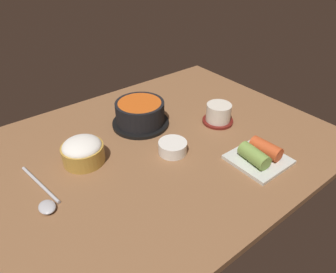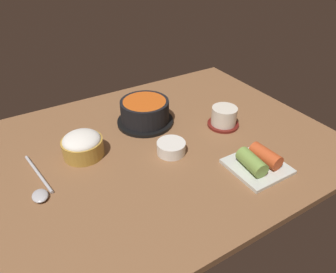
{
  "view_description": "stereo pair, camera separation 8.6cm",
  "coord_description": "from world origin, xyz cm",
  "px_view_note": "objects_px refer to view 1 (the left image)",
  "views": [
    {
      "loc": [
        -41.62,
        -57.86,
        53.72
      ],
      "look_at": [
        2.0,
        -2.0,
        5.0
      ],
      "focal_mm": 32.71,
      "sensor_mm": 36.0,
      "label": 1
    },
    {
      "loc": [
        -34.54,
        -62.73,
        53.72
      ],
      "look_at": [
        2.0,
        -2.0,
        5.0
      ],
      "focal_mm": 32.71,
      "sensor_mm": 36.0,
      "label": 2
    }
  ],
  "objects_px": {
    "banchan_cup_center": "(173,147)",
    "tea_cup_with_saucer": "(218,114)",
    "stone_pot": "(140,114)",
    "rice_bowl": "(83,151)",
    "spoon": "(45,199)",
    "kimchi_plate": "(259,155)"
  },
  "relations": [
    {
      "from": "tea_cup_with_saucer",
      "to": "banchan_cup_center",
      "type": "bearing_deg",
      "value": -170.56
    },
    {
      "from": "stone_pot",
      "to": "tea_cup_with_saucer",
      "type": "bearing_deg",
      "value": -34.83
    },
    {
      "from": "stone_pot",
      "to": "tea_cup_with_saucer",
      "type": "xyz_separation_m",
      "value": [
        0.2,
        -0.14,
        -0.01
      ]
    },
    {
      "from": "stone_pot",
      "to": "kimchi_plate",
      "type": "relative_size",
      "value": 1.29
    },
    {
      "from": "tea_cup_with_saucer",
      "to": "banchan_cup_center",
      "type": "relative_size",
      "value": 1.24
    },
    {
      "from": "rice_bowl",
      "to": "spoon",
      "type": "height_order",
      "value": "rice_bowl"
    },
    {
      "from": "banchan_cup_center",
      "to": "spoon",
      "type": "xyz_separation_m",
      "value": [
        -0.34,
        0.04,
        -0.01
      ]
    },
    {
      "from": "stone_pot",
      "to": "rice_bowl",
      "type": "xyz_separation_m",
      "value": [
        -0.22,
        -0.06,
        -0.0
      ]
    },
    {
      "from": "banchan_cup_center",
      "to": "tea_cup_with_saucer",
      "type": "bearing_deg",
      "value": 9.44
    },
    {
      "from": "stone_pot",
      "to": "spoon",
      "type": "height_order",
      "value": "stone_pot"
    },
    {
      "from": "tea_cup_with_saucer",
      "to": "banchan_cup_center",
      "type": "distance_m",
      "value": 0.22
    },
    {
      "from": "stone_pot",
      "to": "tea_cup_with_saucer",
      "type": "height_order",
      "value": "stone_pot"
    },
    {
      "from": "banchan_cup_center",
      "to": "kimchi_plate",
      "type": "relative_size",
      "value": 0.57
    },
    {
      "from": "stone_pot",
      "to": "rice_bowl",
      "type": "relative_size",
      "value": 1.61
    },
    {
      "from": "banchan_cup_center",
      "to": "kimchi_plate",
      "type": "height_order",
      "value": "kimchi_plate"
    },
    {
      "from": "rice_bowl",
      "to": "spoon",
      "type": "xyz_separation_m",
      "value": [
        -0.13,
        -0.08,
        -0.03
      ]
    },
    {
      "from": "spoon",
      "to": "kimchi_plate",
      "type": "bearing_deg",
      "value": -22.68
    },
    {
      "from": "spoon",
      "to": "tea_cup_with_saucer",
      "type": "bearing_deg",
      "value": -0.25
    },
    {
      "from": "stone_pot",
      "to": "kimchi_plate",
      "type": "xyz_separation_m",
      "value": [
        0.14,
        -0.35,
        -0.02
      ]
    },
    {
      "from": "kimchi_plate",
      "to": "spoon",
      "type": "height_order",
      "value": "kimchi_plate"
    },
    {
      "from": "stone_pot",
      "to": "banchan_cup_center",
      "type": "xyz_separation_m",
      "value": [
        -0.01,
        -0.18,
        -0.02
      ]
    },
    {
      "from": "kimchi_plate",
      "to": "spoon",
      "type": "distance_m",
      "value": 0.54
    }
  ]
}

